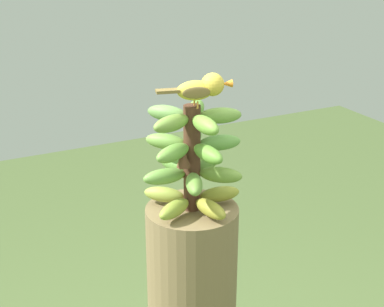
% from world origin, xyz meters
% --- Properties ---
extents(banana_bunch, '(0.28, 0.28, 0.30)m').
position_xyz_m(banana_bunch, '(-0.00, 0.00, 1.45)').
color(banana_bunch, '#4C2D1E').
rests_on(banana_bunch, banana_tree).
extents(perched_bird, '(0.20, 0.08, 0.09)m').
position_xyz_m(perched_bird, '(0.02, -0.02, 1.65)').
color(perched_bird, '#C68933').
rests_on(perched_bird, banana_bunch).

